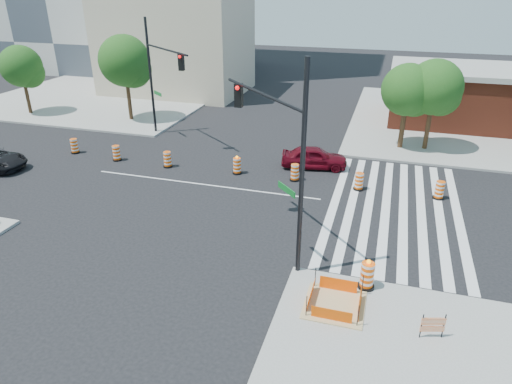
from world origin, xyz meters
TOP-DOWN VIEW (x-y plane):
  - ground at (0.00, 0.00)m, footprint 120.00×120.00m
  - sidewalk_ne at (18.00, 18.00)m, footprint 22.00×22.00m
  - sidewalk_nw at (-18.00, 18.00)m, footprint 22.00×22.00m
  - crosswalk_east at (10.95, 0.00)m, footprint 6.75×13.50m
  - lane_centerline at (0.00, 0.00)m, footprint 14.00×0.12m
  - excavation_pit at (9.00, -9.00)m, footprint 2.20×2.20m
  - brick_storefront at (18.00, 18.00)m, footprint 16.50×8.50m
  - beige_midrise at (-12.00, 22.00)m, footprint 14.00×10.00m
  - red_coupe at (5.80, 4.52)m, footprint 4.40×2.42m
  - signal_pole_se at (5.96, -5.86)m, footprint 4.64×4.78m
  - signal_pole_nw at (-6.08, 7.04)m, footprint 5.11×4.09m
  - pit_drum at (10.02, -7.56)m, footprint 0.65×0.65m
  - barricade at (12.33, -9.72)m, footprint 0.80×0.28m
  - tree_north_a at (-20.72, 9.75)m, footprint 3.53×3.53m
  - tree_north_b at (-11.04, 10.60)m, footprint 4.17×4.17m
  - tree_north_c at (11.10, 9.84)m, footprint 3.61×3.54m
  - tree_north_d at (12.79, 10.08)m, footprint 3.73×3.73m
  - median_drum_0 at (-10.68, 2.39)m, footprint 0.60×0.60m
  - median_drum_1 at (-7.09, 1.99)m, footprint 0.60×0.60m
  - median_drum_2 at (-3.29, 1.91)m, footprint 0.60×0.60m
  - median_drum_3 at (1.37, 2.17)m, footprint 0.60×0.60m
  - median_drum_4 at (5.04, 2.17)m, footprint 0.60×0.60m
  - median_drum_5 at (8.87, 1.92)m, footprint 0.60×0.60m
  - median_drum_6 at (13.24, 1.99)m, footprint 0.60×0.60m

SIDE VIEW (x-z plane):
  - ground at x=0.00m, z-range 0.00..0.00m
  - lane_centerline at x=0.00m, z-range 0.00..0.01m
  - crosswalk_east at x=10.95m, z-range 0.00..0.01m
  - sidewalk_ne at x=18.00m, z-range 0.00..0.15m
  - sidewalk_nw at x=-18.00m, z-range 0.00..0.15m
  - excavation_pit at x=9.00m, z-range -0.23..0.67m
  - median_drum_0 at x=-10.68m, z-range -0.03..0.99m
  - median_drum_1 at x=-7.09m, z-range -0.03..0.99m
  - median_drum_2 at x=-3.29m, z-range -0.03..0.99m
  - median_drum_4 at x=5.04m, z-range -0.03..0.99m
  - median_drum_5 at x=8.87m, z-range -0.03..0.99m
  - median_drum_6 at x=13.24m, z-range -0.03..0.99m
  - median_drum_3 at x=1.37m, z-range -0.10..1.08m
  - pit_drum at x=10.02m, z-range 0.04..1.32m
  - barricade at x=12.33m, z-range 0.20..1.17m
  - red_coupe at x=5.80m, z-range 0.00..1.42m
  - brick_storefront at x=18.00m, z-range 0.02..4.62m
  - tree_north_a at x=-20.72m, z-range 1.03..7.02m
  - tree_north_c at x=11.10m, z-range 1.03..7.04m
  - tree_north_d at x=12.79m, z-range 1.08..7.42m
  - tree_north_b at x=-11.04m, z-range 1.21..8.30m
  - beige_midrise at x=-12.00m, z-range 0.00..10.00m
  - signal_pole_nw at x=-6.08m, z-range 0.95..9.41m
  - signal_pole_se at x=5.96m, z-range 0.96..9.58m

